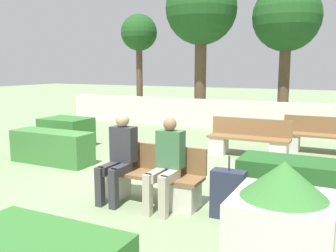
# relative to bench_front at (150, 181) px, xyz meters

# --- Properties ---
(ground_plane) EXTENTS (60.00, 60.00, 0.00)m
(ground_plane) POSITION_rel_bench_front_xyz_m (-0.69, 1.12, -0.32)
(ground_plane) COLOR gray
(perimeter_wall) EXTENTS (12.99, 0.30, 0.94)m
(perimeter_wall) POSITION_rel_bench_front_xyz_m (-0.69, 7.10, 0.15)
(perimeter_wall) COLOR beige
(perimeter_wall) RESTS_ON ground_plane
(bench_front) EXTENTS (1.67, 0.48, 0.85)m
(bench_front) POSITION_rel_bench_front_xyz_m (0.00, 0.00, 0.00)
(bench_front) COLOR brown
(bench_front) RESTS_ON ground_plane
(bench_left_side) EXTENTS (1.89, 0.49, 0.85)m
(bench_left_side) POSITION_rel_bench_front_xyz_m (2.13, 4.61, 0.01)
(bench_left_side) COLOR brown
(bench_left_side) RESTS_ON ground_plane
(bench_right_side) EXTENTS (1.85, 0.49, 0.85)m
(bench_right_side) POSITION_rel_bench_front_xyz_m (0.61, 3.54, 0.01)
(bench_right_side) COLOR brown
(bench_right_side) RESTS_ON ground_plane
(person_seated_man) EXTENTS (0.38, 0.64, 1.32)m
(person_seated_man) POSITION_rel_bench_front_xyz_m (0.36, -0.14, 0.40)
(person_seated_man) COLOR #B2A893
(person_seated_man) RESTS_ON ground_plane
(person_seated_woman) EXTENTS (0.38, 0.64, 1.33)m
(person_seated_woman) POSITION_rel_bench_front_xyz_m (-0.44, -0.14, 0.41)
(person_seated_woman) COLOR #333338
(person_seated_woman) RESTS_ON ground_plane
(hedge_block_near_right) EXTENTS (2.17, 0.79, 0.62)m
(hedge_block_near_right) POSITION_rel_bench_front_xyz_m (2.21, 1.07, -0.01)
(hedge_block_near_right) COLOR #235623
(hedge_block_near_right) RESTS_ON ground_plane
(hedge_block_mid_left) EXTENTS (1.17, 0.89, 0.74)m
(hedge_block_mid_left) POSITION_rel_bench_front_xyz_m (-3.81, 2.53, 0.05)
(hedge_block_mid_left) COLOR #33702D
(hedge_block_mid_left) RESTS_ON ground_plane
(hedge_block_mid_right) EXTENTS (1.82, 0.60, 0.68)m
(hedge_block_mid_right) POSITION_rel_bench_front_xyz_m (-2.99, 1.13, 0.02)
(hedge_block_mid_right) COLOR #3D7A38
(hedge_block_mid_right) RESTS_ON ground_plane
(planter_corner_left) EXTENTS (0.95, 0.95, 1.13)m
(planter_corner_left) POSITION_rel_bench_front_xyz_m (2.12, -1.17, 0.22)
(planter_corner_left) COLOR beige
(planter_corner_left) RESTS_ON ground_plane
(suitcase) EXTENTS (0.45, 0.23, 0.86)m
(suitcase) POSITION_rel_bench_front_xyz_m (1.25, -0.07, 0.01)
(suitcase) COLOR #282D42
(suitcase) RESTS_ON ground_plane
(tree_leftmost) EXTENTS (1.42, 1.42, 4.08)m
(tree_leftmost) POSITION_rel_bench_front_xyz_m (-5.02, 8.27, 2.93)
(tree_leftmost) COLOR brown
(tree_leftmost) RESTS_ON ground_plane
(tree_center_left) EXTENTS (2.55, 2.55, 5.36)m
(tree_center_left) POSITION_rel_bench_front_xyz_m (-2.38, 8.16, 3.68)
(tree_center_left) COLOR brown
(tree_center_left) RESTS_ON ground_plane
(tree_center_right) EXTENTS (2.31, 2.31, 4.86)m
(tree_center_right) POSITION_rel_bench_front_xyz_m (0.50, 8.77, 3.31)
(tree_center_right) COLOR brown
(tree_center_right) RESTS_ON ground_plane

